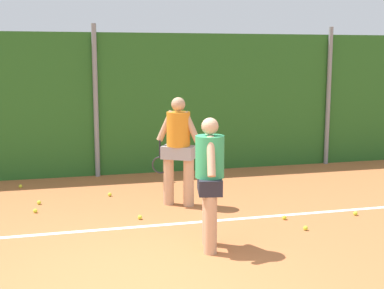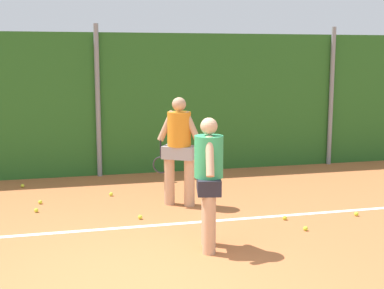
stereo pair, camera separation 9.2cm
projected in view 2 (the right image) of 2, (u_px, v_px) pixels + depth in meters
ground_plane at (121, 234)px, 7.50m from camera, size 27.65×27.65×0.00m
hedge_fence_backdrop at (97, 105)px, 11.04m from camera, size 17.97×0.25×2.91m
fence_post_center at (98, 101)px, 10.86m from camera, size 0.10×0.10×3.08m
fence_post_right at (331, 97)px, 12.10m from camera, size 0.10×0.10×3.08m
court_baseline_paint at (119, 228)px, 7.72m from camera, size 13.13×0.10×0.01m
player_foreground_near at (209, 176)px, 6.75m from camera, size 0.39×0.70×1.69m
player_midcourt at (179, 145)px, 8.78m from camera, size 0.75×0.53×1.79m
tennis_ball_0 at (22, 186)px, 10.12m from camera, size 0.07×0.07×0.07m
tennis_ball_1 at (36, 210)px, 8.51m from camera, size 0.07×0.07×0.07m
tennis_ball_2 at (40, 202)px, 8.99m from camera, size 0.07×0.07×0.07m
tennis_ball_5 at (140, 217)px, 8.15m from camera, size 0.07×0.07×0.07m
tennis_ball_6 at (356, 214)px, 8.31m from camera, size 0.07×0.07×0.07m
tennis_ball_7 at (111, 194)px, 9.50m from camera, size 0.07×0.07×0.07m
tennis_ball_8 at (285, 218)px, 8.11m from camera, size 0.07×0.07×0.07m
tennis_ball_9 at (306, 228)px, 7.61m from camera, size 0.07×0.07×0.07m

